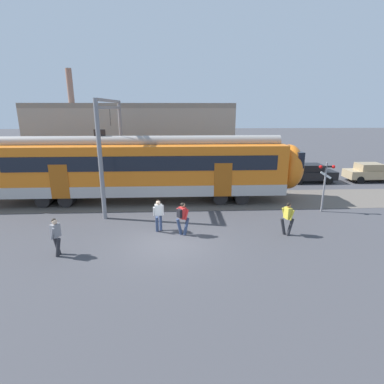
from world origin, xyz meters
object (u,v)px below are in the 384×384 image
Objects in this scene: pedestrian_yellow at (288,216)px; parked_car_tan at (370,172)px; crossing_signal at (325,179)px; pedestrian_white at (158,212)px; pedestrian_red at (182,216)px; pedestrian_grey at (56,234)px; parked_car_black at (310,173)px.

pedestrian_yellow reaches higher than parked_car_tan.
pedestrian_yellow is 4.79m from crossing_signal.
crossing_signal reaches higher than pedestrian_yellow.
pedestrian_yellow is at bearing -7.31° from pedestrian_white.
pedestrian_white is at bearing 154.81° from pedestrian_red.
pedestrian_yellow is at bearing 8.91° from pedestrian_grey.
parked_car_black is 7.79m from crossing_signal.
pedestrian_white is 1.31m from pedestrian_red.
parked_car_black is at bearing 61.37° from pedestrian_yellow.
parked_car_black and parked_car_tan have the same top height.
pedestrian_yellow is (5.10, -0.25, -0.03)m from pedestrian_red.
pedestrian_red reaches higher than parked_car_tan.
parked_car_tan is at bearing 29.80° from pedestrian_white.
pedestrian_red is (5.29, 1.88, 0.03)m from pedestrian_grey.
parked_car_black is 1.33× the size of crossing_signal.
pedestrian_white is 6.33m from pedestrian_yellow.
pedestrian_grey is at bearing -160.46° from pedestrian_red.
parked_car_black is at bearing 39.03° from pedestrian_white.
parked_car_black is at bearing -178.96° from parked_car_tan.
crossing_signal is (8.43, 3.03, 1.02)m from pedestrian_red.
parked_car_tan is (16.05, 10.42, -0.21)m from pedestrian_red.
pedestrian_yellow is 15.29m from parked_car_tan.
parked_car_tan is (21.34, 12.30, -0.18)m from pedestrian_grey.
parked_car_black is at bearing 43.53° from pedestrian_red.
parked_car_tan is at bearing 44.27° from pedestrian_yellow.
pedestrian_grey is 10.52m from pedestrian_yellow.
pedestrian_grey is 0.42× the size of parked_car_black.
pedestrian_grey is 1.00× the size of pedestrian_yellow.
parked_car_tan is at bearing 1.04° from parked_car_black.
pedestrian_yellow is (10.39, 1.63, 0.00)m from pedestrian_grey.
pedestrian_white and pedestrian_yellow have the same top height.
pedestrian_grey and pedestrian_red have the same top height.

